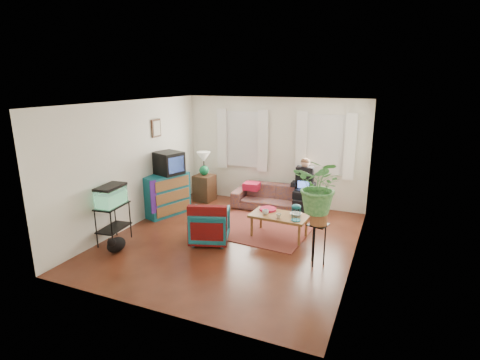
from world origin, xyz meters
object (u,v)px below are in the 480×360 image
at_px(aquarium_stand, 114,224).
at_px(coffee_table, 279,226).
at_px(side_table, 205,188).
at_px(dresser, 166,194).
at_px(armchair, 210,224).
at_px(sofa, 274,193).
at_px(plant_stand, 317,244).

bearing_deg(aquarium_stand, coffee_table, 21.73).
height_order(aquarium_stand, coffee_table, aquarium_stand).
distance_m(side_table, coffee_table, 2.84).
distance_m(dresser, coffee_table, 2.80).
height_order(dresser, aquarium_stand, dresser).
bearing_deg(aquarium_stand, dresser, 83.47).
xyz_separation_m(aquarium_stand, coffee_table, (2.79, 1.48, -0.14)).
bearing_deg(armchair, sofa, -121.49).
height_order(aquarium_stand, armchair, aquarium_stand).
bearing_deg(side_table, coffee_table, -30.96).
bearing_deg(dresser, armchair, -11.42).
height_order(armchair, coffee_table, armchair).
relative_size(aquarium_stand, armchair, 1.04).
height_order(side_table, dresser, dresser).
relative_size(dresser, armchair, 1.45).
xyz_separation_m(dresser, plant_stand, (3.70, -1.10, -0.11)).
distance_m(dresser, aquarium_stand, 1.72).
bearing_deg(plant_stand, dresser, 163.49).
bearing_deg(coffee_table, plant_stand, -39.92).
bearing_deg(sofa, plant_stand, -60.05).
height_order(sofa, armchair, sofa).
xyz_separation_m(sofa, armchair, (-0.53, -2.27, -0.02)).
xyz_separation_m(armchair, plant_stand, (2.07, -0.13, 0.00)).
bearing_deg(sofa, aquarium_stand, -128.32).
bearing_deg(side_table, aquarium_stand, -96.79).
xyz_separation_m(dresser, coffee_table, (2.78, -0.24, -0.24)).
relative_size(coffee_table, plant_stand, 1.53).
height_order(sofa, coffee_table, sofa).
relative_size(sofa, plant_stand, 2.68).
height_order(side_table, coffee_table, side_table).
distance_m(sofa, coffee_table, 1.67).
relative_size(aquarium_stand, coffee_table, 0.67).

